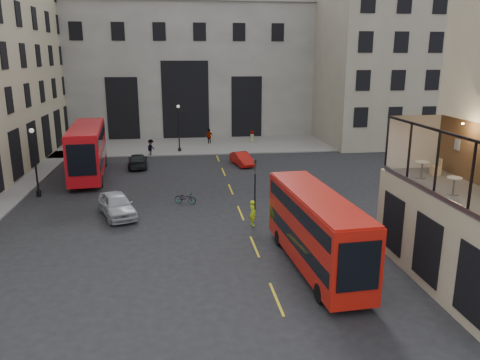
{
  "coord_description": "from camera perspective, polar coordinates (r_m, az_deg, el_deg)",
  "views": [
    {
      "loc": [
        -6.14,
        -18.52,
        10.55
      ],
      "look_at": [
        -2.35,
        9.67,
        3.0
      ],
      "focal_mm": 35.0,
      "sensor_mm": 36.0,
      "label": 1
    }
  ],
  "objects": [
    {
      "name": "traffic_light_near",
      "position": [
        32.0,
        1.85,
        0.15
      ],
      "size": [
        0.16,
        0.2,
        3.8
      ],
      "color": "black",
      "rests_on": "ground"
    },
    {
      "name": "pedestrian_a",
      "position": [
        49.13,
        -20.15,
        2.53
      ],
      "size": [
        0.97,
        0.88,
        1.64
      ],
      "primitive_type": "imported",
      "rotation": [
        0.0,
        0.0,
        0.39
      ],
      "color": "gray",
      "rests_on": "ground"
    },
    {
      "name": "pavement_far",
      "position": [
        57.48,
        -7.4,
        4.23
      ],
      "size": [
        40.0,
        12.0,
        0.12
      ],
      "primitive_type": "cube",
      "color": "slate",
      "rests_on": "ground"
    },
    {
      "name": "bus_far",
      "position": [
        44.06,
        -18.09,
        3.71
      ],
      "size": [
        3.72,
        11.7,
        4.59
      ],
      "color": "#BA0C13",
      "rests_on": "ground"
    },
    {
      "name": "ground",
      "position": [
        22.18,
        9.67,
        -13.77
      ],
      "size": [
        140.0,
        140.0,
        0.0
      ],
      "primitive_type": "plane",
      "color": "black",
      "rests_on": "ground"
    },
    {
      "name": "traffic_light_far",
      "position": [
        48.05,
        -18.21,
        4.39
      ],
      "size": [
        0.16,
        0.2,
        3.8
      ],
      "color": "black",
      "rests_on": "ground"
    },
    {
      "name": "host_frontage",
      "position": [
        23.91,
        25.08,
        -6.93
      ],
      "size": [
        3.0,
        11.0,
        4.5
      ],
      "primitive_type": "cube",
      "color": "#C2B491",
      "rests_on": "ground"
    },
    {
      "name": "street_lamp_b",
      "position": [
        53.15,
        -7.45,
        5.92
      ],
      "size": [
        0.36,
        0.36,
        5.33
      ],
      "color": "black",
      "rests_on": "ground"
    },
    {
      "name": "cafe_table_far",
      "position": [
        25.11,
        21.3,
        1.47
      ],
      "size": [
        0.69,
        0.69,
        0.86
      ],
      "color": "beige",
      "rests_on": "cafe_floor"
    },
    {
      "name": "car_a",
      "position": [
        32.78,
        -14.78,
        -2.95
      ],
      "size": [
        3.37,
        5.06,
        1.6
      ],
      "primitive_type": "imported",
      "rotation": [
        0.0,
        0.0,
        0.35
      ],
      "color": "#AAADB3",
      "rests_on": "ground"
    },
    {
      "name": "building_right",
      "position": [
        64.06,
        16.96,
        14.11
      ],
      "size": [
        16.6,
        18.6,
        20.0
      ],
      "color": "#9E947F",
      "rests_on": "ground"
    },
    {
      "name": "car_c",
      "position": [
        46.78,
        -12.37,
        2.3
      ],
      "size": [
        2.08,
        4.58,
        1.3
      ],
      "primitive_type": "imported",
      "rotation": [
        0.0,
        0.0,
        3.2
      ],
      "color": "black",
      "rests_on": "ground"
    },
    {
      "name": "bus_near",
      "position": [
        24.0,
        9.23,
        -5.67
      ],
      "size": [
        2.87,
        9.98,
        3.93
      ],
      "color": "#B7150C",
      "rests_on": "ground"
    },
    {
      "name": "pedestrian_c",
      "position": [
        57.87,
        -3.77,
        5.29
      ],
      "size": [
        1.2,
        0.93,
        1.9
      ],
      "primitive_type": "imported",
      "rotation": [
        0.0,
        0.0,
        3.63
      ],
      "color": "gray",
      "rests_on": "ground"
    },
    {
      "name": "gateway",
      "position": [
        66.52,
        -6.86,
        13.77
      ],
      "size": [
        35.0,
        10.6,
        18.0
      ],
      "color": "#A19E96",
      "rests_on": "ground"
    },
    {
      "name": "pedestrian_b",
      "position": [
        51.74,
        -10.8,
        3.87
      ],
      "size": [
        1.13,
        1.36,
        1.83
      ],
      "primitive_type": "imported",
      "rotation": [
        0.0,
        0.0,
        1.11
      ],
      "color": "gray",
      "rests_on": "ground"
    },
    {
      "name": "pedestrian_d",
      "position": [
        58.68,
        1.49,
        5.28
      ],
      "size": [
        0.83,
        0.9,
        1.55
      ],
      "primitive_type": "imported",
      "rotation": [
        0.0,
        0.0,
        2.15
      ],
      "color": "gray",
      "rests_on": "ground"
    },
    {
      "name": "pedestrian_e",
      "position": [
        42.6,
        -19.97,
        0.83
      ],
      "size": [
        0.5,
        0.69,
        1.75
      ],
      "primitive_type": "imported",
      "rotation": [
        0.0,
        0.0,
        4.84
      ],
      "color": "gray",
      "rests_on": "ground"
    },
    {
      "name": "cafe_chair_d",
      "position": [
        26.22,
        22.75,
        1.16
      ],
      "size": [
        0.46,
        0.46,
        0.87
      ],
      "color": "tan",
      "rests_on": "cafe_floor"
    },
    {
      "name": "cyclist",
      "position": [
        30.02,
        1.56,
        -4.03
      ],
      "size": [
        0.52,
        0.68,
        1.67
      ],
      "primitive_type": "imported",
      "rotation": [
        0.0,
        0.0,
        1.79
      ],
      "color": "#C5F81A",
      "rests_on": "ground"
    },
    {
      "name": "cafe_floor",
      "position": [
        23.21,
        25.7,
        -1.63
      ],
      "size": [
        3.0,
        10.0,
        0.1
      ],
      "primitive_type": "cube",
      "color": "slate",
      "rests_on": "host_frontage"
    },
    {
      "name": "cafe_table_mid",
      "position": [
        22.67,
        24.64,
        -0.35
      ],
      "size": [
        0.64,
        0.64,
        0.8
      ],
      "color": "beige",
      "rests_on": "cafe_floor"
    },
    {
      "name": "bicycle",
      "position": [
        34.74,
        -6.68,
        -2.18
      ],
      "size": [
        1.72,
        1.08,
        0.85
      ],
      "primitive_type": "imported",
      "rotation": [
        0.0,
        0.0,
        1.22
      ],
      "color": "gray",
      "rests_on": "ground"
    },
    {
      "name": "car_b",
      "position": [
        46.57,
        0.24,
        2.58
      ],
      "size": [
        2.18,
        4.08,
        1.28
      ],
      "primitive_type": "imported",
      "rotation": [
        0.0,
        0.0,
        0.22
      ],
      "color": "#AD0F0A",
      "rests_on": "ground"
    },
    {
      "name": "street_lamp_a",
      "position": [
        38.96,
        -23.65,
        1.52
      ],
      "size": [
        0.36,
        0.36,
        5.33
      ],
      "color": "black",
      "rests_on": "ground"
    }
  ]
}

